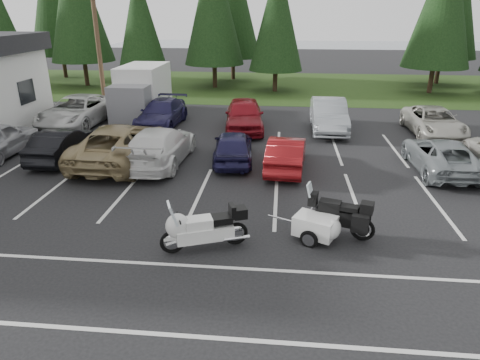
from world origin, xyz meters
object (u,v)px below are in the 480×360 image
(car_near_1, at_px, (62,144))
(car_far_0, at_px, (77,111))
(car_far_4, at_px, (434,122))
(car_near_2, at_px, (121,143))
(car_far_2, at_px, (244,115))
(touring_motorcycle, at_px, (204,225))
(car_near_4, at_px, (233,146))
(cargo_trailer, at_px, (315,228))
(utility_pole, at_px, (97,35))
(car_near_5, at_px, (286,153))
(car_near_3, at_px, (160,146))
(box_truck, at_px, (139,92))
(car_far_1, at_px, (162,113))
(car_far_3, at_px, (329,115))
(car_near_6, at_px, (441,155))
(adventure_motorcycle, at_px, (335,211))

(car_near_1, bearing_deg, car_far_0, -70.88)
(car_far_4, bearing_deg, car_near_2, -159.37)
(car_far_2, bearing_deg, car_far_0, 173.83)
(car_far_4, distance_m, touring_motorcycle, 15.82)
(car_near_4, height_order, cargo_trailer, car_near_4)
(cargo_trailer, bearing_deg, utility_pole, 154.95)
(car_far_2, bearing_deg, car_near_5, -74.66)
(car_near_3, bearing_deg, box_truck, -65.23)
(car_far_0, height_order, car_far_4, car_far_0)
(car_near_5, distance_m, touring_motorcycle, 6.90)
(car_near_1, bearing_deg, utility_pole, -81.17)
(car_near_1, relative_size, car_far_0, 0.70)
(car_near_3, bearing_deg, car_near_4, -168.74)
(car_far_1, xyz_separation_m, cargo_trailer, (7.66, -11.97, -0.34))
(box_truck, xyz_separation_m, touring_motorcycle, (6.63, -15.12, -0.71))
(car_far_1, distance_m, car_far_3, 9.12)
(utility_pole, xyz_separation_m, car_near_6, (17.03, -7.71, -4.04))
(car_near_3, relative_size, car_near_6, 1.12)
(car_near_6, xyz_separation_m, car_far_1, (-13.04, 5.83, 0.06))
(car_far_3, bearing_deg, car_near_5, -109.57)
(box_truck, distance_m, car_near_6, 17.14)
(box_truck, xyz_separation_m, car_far_1, (1.98, -2.38, -0.73))
(car_near_4, height_order, car_far_1, car_far_1)
(car_near_1, distance_m, car_far_3, 13.30)
(cargo_trailer, bearing_deg, car_far_0, 161.56)
(car_near_6, bearing_deg, box_truck, -28.92)
(car_near_5, relative_size, car_far_0, 0.70)
(car_near_2, xyz_separation_m, car_far_2, (4.73, 5.66, 0.01))
(car_near_4, height_order, car_far_2, car_far_2)
(box_truck, xyz_separation_m, cargo_trailer, (9.64, -14.35, -1.07))
(cargo_trailer, bearing_deg, adventure_motorcycle, 56.08)
(car_near_2, xyz_separation_m, touring_motorcycle, (4.75, -6.71, -0.09))
(car_near_1, xyz_separation_m, cargo_trailer, (10.42, -6.02, -0.30))
(box_truck, height_order, touring_motorcycle, box_truck)
(adventure_motorcycle, bearing_deg, car_far_4, 78.38)
(car_near_4, relative_size, car_near_5, 0.99)
(car_near_3, distance_m, car_far_0, 8.54)
(box_truck, height_order, car_near_5, box_truck)
(adventure_motorcycle, bearing_deg, car_near_6, 67.52)
(car_near_4, height_order, touring_motorcycle, touring_motorcycle)
(car_near_5, xyz_separation_m, car_far_4, (7.59, 5.88, 0.02))
(car_far_1, bearing_deg, car_near_2, -88.59)
(car_near_2, bearing_deg, car_near_4, -172.26)
(adventure_motorcycle, bearing_deg, utility_pole, 149.34)
(cargo_trailer, bearing_deg, car_far_1, 147.52)
(car_near_2, bearing_deg, car_far_1, -89.13)
(car_near_3, bearing_deg, car_far_4, -154.17)
(car_near_3, relative_size, car_far_1, 1.08)
(car_far_3, bearing_deg, car_near_6, -55.83)
(car_far_2, distance_m, car_far_4, 9.82)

